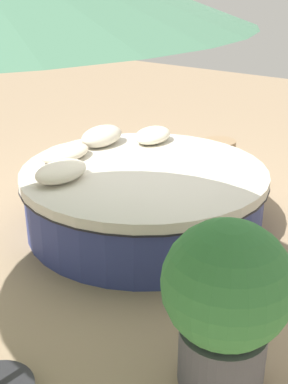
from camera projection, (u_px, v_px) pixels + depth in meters
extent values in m
plane|color=#9E8466|center=(144.00, 226.00, 4.79)|extent=(16.00, 16.00, 0.00)
cylinder|color=navy|center=(144.00, 202.00, 4.69)|extent=(2.20, 2.20, 0.50)
cylinder|color=black|center=(144.00, 178.00, 4.59)|extent=(2.27, 2.27, 0.01)
cylinder|color=beige|center=(144.00, 173.00, 4.57)|extent=(2.26, 2.26, 0.09)
ellipsoid|color=beige|center=(153.00, 135.00, 5.23)|extent=(0.46, 0.31, 0.17)
ellipsoid|color=beige|center=(102.00, 136.00, 5.13)|extent=(0.52, 0.30, 0.21)
ellipsoid|color=beige|center=(65.00, 153.00, 4.74)|extent=(0.55, 0.33, 0.14)
ellipsoid|color=silver|center=(61.00, 171.00, 4.25)|extent=(0.51, 0.33, 0.17)
cylinder|color=#4C4C51|center=(221.00, 355.00, 2.90)|extent=(0.51, 0.51, 0.35)
sphere|color=#387A3D|center=(227.00, 284.00, 2.71)|extent=(0.73, 0.73, 0.73)
cylinder|color=#997A56|center=(218.00, 157.00, 6.00)|extent=(0.40, 0.40, 0.41)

